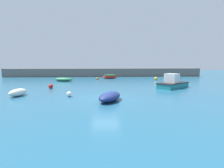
% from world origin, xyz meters
% --- Properties ---
extents(ground_plane, '(120.00, 120.00, 0.20)m').
position_xyz_m(ground_plane, '(0.00, 0.00, -0.10)').
color(ground_plane, '#235B7A').
extents(harbor_breakwater, '(45.39, 3.51, 1.90)m').
position_xyz_m(harbor_breakwater, '(0.00, 26.12, 0.95)').
color(harbor_breakwater, '#66605B').
rests_on(harbor_breakwater, ground_plane).
extents(rowboat_white_midwater, '(3.44, 2.05, 0.65)m').
position_xyz_m(rowboat_white_midwater, '(-7.10, 15.14, 0.33)').
color(rowboat_white_midwater, '#287A4C').
rests_on(rowboat_white_midwater, ground_plane).
extents(open_tender_yellow, '(2.64, 3.52, 0.75)m').
position_xyz_m(open_tender_yellow, '(0.33, -1.18, 0.38)').
color(open_tender_yellow, navy).
rests_on(open_tender_yellow, ground_plane).
extents(motorboat_with_cabin, '(4.86, 4.43, 1.84)m').
position_xyz_m(motorboat_with_cabin, '(8.71, 6.13, 0.60)').
color(motorboat_with_cabin, teal).
rests_on(motorboat_with_cabin, ground_plane).
extents(rowboat_with_red_cover, '(3.13, 1.63, 0.82)m').
position_xyz_m(rowboat_with_red_cover, '(1.22, 19.88, 0.41)').
color(rowboat_with_red_cover, red).
rests_on(rowboat_with_red_cover, ground_plane).
extents(fishing_dinghy_green, '(1.49, 2.34, 0.72)m').
position_xyz_m(fishing_dinghy_green, '(-8.45, 1.45, 0.36)').
color(fishing_dinghy_green, white).
rests_on(fishing_dinghy_green, ground_plane).
extents(mooring_buoy_red, '(0.56, 0.56, 0.56)m').
position_xyz_m(mooring_buoy_red, '(-6.78, 6.46, 0.28)').
color(mooring_buoy_red, red).
rests_on(mooring_buoy_red, ground_plane).
extents(mooring_buoy_orange, '(0.44, 0.44, 0.44)m').
position_xyz_m(mooring_buoy_orange, '(-1.23, 17.47, 0.22)').
color(mooring_buoy_orange, orange).
rests_on(mooring_buoy_orange, ground_plane).
extents(mooring_buoy_white, '(0.50, 0.50, 0.50)m').
position_xyz_m(mooring_buoy_white, '(-3.45, 0.87, 0.25)').
color(mooring_buoy_white, white).
rests_on(mooring_buoy_white, ground_plane).
extents(mooring_buoy_yellow, '(0.59, 0.59, 0.59)m').
position_xyz_m(mooring_buoy_yellow, '(9.62, 16.13, 0.29)').
color(mooring_buoy_yellow, yellow).
rests_on(mooring_buoy_yellow, ground_plane).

